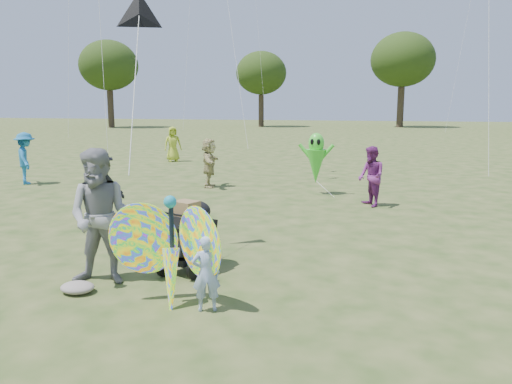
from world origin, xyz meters
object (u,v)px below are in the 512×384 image
crowd_e (371,176)px  alien_kite (316,160)px  butterfly_kite (171,253)px  crowd_d (209,163)px  crowd_g (173,144)px  crowd_b (100,187)px  child_girl (206,273)px  crowd_i (26,158)px  adult_man (101,217)px  jogging_stroller (189,231)px

crowd_e → alien_kite: (-1.60, 1.32, 0.22)m
butterfly_kite → crowd_d: bearing=108.3°
crowd_d → crowd_g: (-4.20, 6.30, 0.03)m
crowd_b → crowd_d: crowd_b is taller
crowd_d → crowd_g: size_ratio=0.96×
crowd_e → child_girl: bearing=-41.5°
child_girl → crowd_i: 12.11m
adult_man → child_girl: bearing=-28.0°
crowd_e → crowd_g: crowd_g is taller
alien_kite → butterfly_kite: bearing=-93.1°
crowd_b → alien_kite: 6.17m
adult_man → crowd_b: size_ratio=1.20×
child_girl → jogging_stroller: (-0.82, 1.38, 0.14)m
crowd_b → alien_kite: size_ratio=0.92×
adult_man → jogging_stroller: (0.94, 0.87, -0.34)m
adult_man → butterfly_kite: (1.27, -0.44, -0.29)m
crowd_b → butterfly_kite: 4.83m
crowd_i → alien_kite: bearing=-127.4°
child_girl → adult_man: (-1.76, 0.52, 0.48)m
crowd_b → crowd_i: crowd_i is taller
child_girl → butterfly_kite: (-0.49, 0.07, 0.20)m
crowd_g → crowd_i: size_ratio=0.94×
crowd_b → crowd_e: crowd_b is taller
crowd_i → jogging_stroller: (8.43, -6.42, -0.22)m
alien_kite → adult_man: bearing=-102.1°
adult_man → crowd_g: 15.77m
adult_man → crowd_i: 10.45m
jogging_stroller → alien_kite: bearing=103.0°
crowd_e → crowd_i: crowd_i is taller
crowd_g → alien_kite: alien_kite is taller
crowd_e → butterfly_kite: bearing=-45.4°
child_girl → crowd_b: size_ratio=0.60×
adult_man → crowd_g: adult_man is taller
crowd_d → crowd_i: bearing=85.6°
child_girl → crowd_d: crowd_d is taller
crowd_d → alien_kite: 3.39m
crowd_d → crowd_i: crowd_i is taller
butterfly_kite → adult_man: bearing=160.7°
child_girl → crowd_i: size_ratio=0.57×
adult_man → crowd_i: size_ratio=1.15×
crowd_g → crowd_b: bearing=-104.6°
crowd_i → alien_kite: (9.21, 0.69, 0.14)m
crowd_e → butterfly_kite: 7.39m
jogging_stroller → child_girl: bearing=-40.2°
crowd_b → adult_man: bearing=-115.3°
crowd_g → crowd_d: bearing=-89.1°
adult_man → crowd_i: bearing=124.1°
child_girl → alien_kite: (-0.04, 8.49, 0.50)m
crowd_b → butterfly_kite: bearing=-105.6°
crowd_b → jogging_stroller: size_ratio=1.41×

